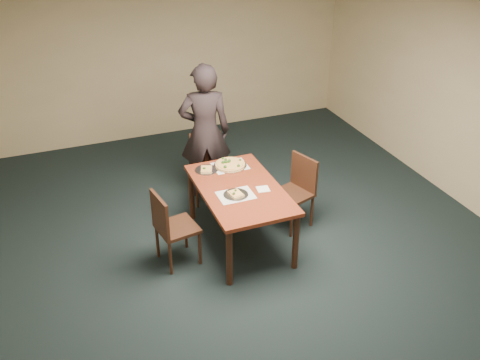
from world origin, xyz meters
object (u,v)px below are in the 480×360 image
object	(u,v)px
chair_right	(297,188)
slice_plate_near	(236,194)
pizza_pan	(230,164)
slice_plate_far	(206,170)
diner	(205,132)
chair_far	(207,163)
chair_left	(170,225)
dining_table	(240,194)

from	to	relation	value
chair_right	slice_plate_near	size ratio (longest dim) A/B	3.25
pizza_pan	slice_plate_far	bearing A→B (deg)	-179.76
diner	slice_plate_far	distance (m)	0.75
chair_right	slice_plate_far	xyz separation A→B (m)	(-1.03, 0.41, 0.25)
chair_far	chair_left	distance (m)	1.50
slice_plate_far	chair_left	bearing A→B (deg)	-134.89
chair_right	slice_plate_far	size ratio (longest dim) A/B	3.25
diner	slice_plate_near	size ratio (longest dim) A/B	6.62
dining_table	pizza_pan	xyz separation A→B (m)	(0.07, 0.53, 0.12)
chair_far	slice_plate_near	distance (m)	1.31
chair_left	slice_plate_far	world-z (taller)	chair_left
chair_far	pizza_pan	bearing A→B (deg)	-71.02
chair_far	diner	xyz separation A→B (m)	(0.01, 0.09, 0.41)
chair_far	chair_left	world-z (taller)	same
chair_far	slice_plate_far	distance (m)	0.69
chair_far	chair_right	size ratio (longest dim) A/B	1.00
chair_far	slice_plate_far	world-z (taller)	chair_far
dining_table	chair_far	size ratio (longest dim) A/B	1.65
chair_right	diner	xyz separation A→B (m)	(-0.82, 1.12, 0.41)
chair_far	pizza_pan	world-z (taller)	chair_far
chair_left	chair_right	bearing A→B (deg)	-91.78
slice_plate_far	chair_right	bearing A→B (deg)	-21.90
dining_table	chair_right	distance (m)	0.82
chair_left	slice_plate_far	size ratio (longest dim) A/B	3.25
dining_table	slice_plate_far	bearing A→B (deg)	113.57
diner	pizza_pan	xyz separation A→B (m)	(0.09, -0.70, -0.15)
chair_right	dining_table	bearing A→B (deg)	-100.49
chair_far	chair_right	bearing A→B (deg)	-41.65
chair_right	diner	size ratio (longest dim) A/B	0.49
chair_left	chair_right	size ratio (longest dim) A/B	1.00
diner	pizza_pan	distance (m)	0.72
chair_far	diner	bearing A→B (deg)	91.64
chair_right	pizza_pan	world-z (taller)	chair_right
chair_far	chair_left	xyz separation A→B (m)	(-0.84, -1.25, 0.00)
chair_far	chair_left	size ratio (longest dim) A/B	1.00
chair_left	chair_right	world-z (taller)	same
dining_table	chair_far	world-z (taller)	chair_far
slice_plate_near	slice_plate_far	distance (m)	0.68
chair_far	chair_right	world-z (taller)	same
chair_left	diner	bearing A→B (deg)	-41.72
chair_right	chair_left	bearing A→B (deg)	-101.13
slice_plate_far	pizza_pan	bearing A→B (deg)	0.24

